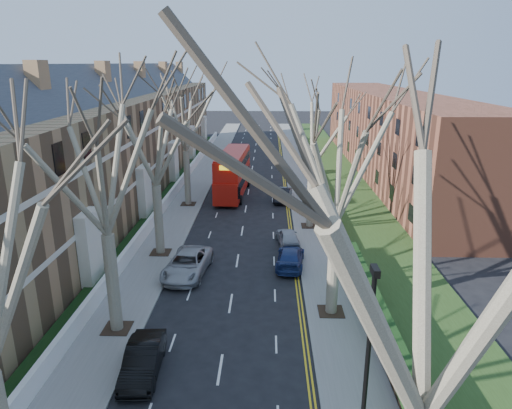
# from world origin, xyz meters

# --- Properties ---
(pavement_left) EXTENTS (3.00, 102.00, 0.12)m
(pavement_left) POSITION_xyz_m (-6.00, 39.00, 0.06)
(pavement_left) COLOR slate
(pavement_left) RESTS_ON ground
(pavement_right) EXTENTS (3.00, 102.00, 0.12)m
(pavement_right) POSITION_xyz_m (6.00, 39.00, 0.06)
(pavement_right) COLOR slate
(pavement_right) RESTS_ON ground
(terrace_left) EXTENTS (9.70, 78.00, 13.60)m
(terrace_left) POSITION_xyz_m (-13.65, 31.00, 5.53)
(terrace_left) COLOR #97714D
(terrace_left) RESTS_ON ground
(flats_right) EXTENTS (13.97, 54.00, 10.00)m
(flats_right) POSITION_xyz_m (17.46, 43.00, 4.98)
(flats_right) COLOR brown
(flats_right) RESTS_ON ground
(wall_hedge_right) EXTENTS (0.70, 24.00, 1.80)m
(wall_hedge_right) POSITION_xyz_m (7.70, 2.00, 1.12)
(wall_hedge_right) COLOR #4F3422
(wall_hedge_right) RESTS_ON ground
(front_wall_left) EXTENTS (0.30, 78.00, 1.00)m
(front_wall_left) POSITION_xyz_m (-7.65, 31.00, 0.62)
(front_wall_left) COLOR white
(front_wall_left) RESTS_ON ground
(grass_verge_right) EXTENTS (6.00, 102.00, 0.06)m
(grass_verge_right) POSITION_xyz_m (10.50, 39.00, 0.15)
(grass_verge_right) COLOR #233C15
(grass_verge_right) RESTS_ON ground
(lamp_post) EXTENTS (0.18, 0.50, 8.11)m
(lamp_post) POSITION_xyz_m (5.00, -3.50, 4.57)
(lamp_post) COLOR black
(lamp_post) RESTS_ON ground
(tree_left_mid) EXTENTS (10.50, 10.50, 14.71)m
(tree_left_mid) POSITION_xyz_m (-5.70, 6.00, 9.56)
(tree_left_mid) COLOR #675C4A
(tree_left_mid) RESTS_ON ground
(tree_left_far) EXTENTS (10.15, 10.15, 14.22)m
(tree_left_far) POSITION_xyz_m (-5.70, 16.00, 9.24)
(tree_left_far) COLOR #675C4A
(tree_left_far) RESTS_ON ground
(tree_left_dist) EXTENTS (10.50, 10.50, 14.71)m
(tree_left_dist) POSITION_xyz_m (-5.70, 28.00, 9.56)
(tree_left_dist) COLOR #675C4A
(tree_left_dist) RESTS_ON ground
(tree_right_near) EXTENTS (10.85, 10.85, 15.20)m
(tree_right_near) POSITION_xyz_m (5.70, -6.00, 9.86)
(tree_right_near) COLOR #675C4A
(tree_right_near) RESTS_ON ground
(tree_right_mid) EXTENTS (10.50, 10.50, 14.71)m
(tree_right_mid) POSITION_xyz_m (5.70, 8.00, 9.56)
(tree_right_mid) COLOR #675C4A
(tree_right_mid) RESTS_ON ground
(tree_right_far) EXTENTS (10.15, 10.15, 14.22)m
(tree_right_far) POSITION_xyz_m (5.70, 22.00, 9.24)
(tree_right_far) COLOR #675C4A
(tree_right_far) RESTS_ON ground
(double_decker_bus) EXTENTS (3.26, 10.84, 4.49)m
(double_decker_bus) POSITION_xyz_m (-1.56, 31.89, 2.20)
(double_decker_bus) COLOR #B1160C
(double_decker_bus) RESTS_ON ground
(car_left_mid) EXTENTS (1.70, 4.28, 1.39)m
(car_left_mid) POSITION_xyz_m (-3.41, 2.64, 0.69)
(car_left_mid) COLOR black
(car_left_mid) RESTS_ON ground
(car_left_far) EXTENTS (3.04, 5.60, 1.49)m
(car_left_far) POSITION_xyz_m (-3.15, 12.74, 0.75)
(car_left_far) COLOR #999A9E
(car_left_far) RESTS_ON ground
(car_right_near) EXTENTS (2.28, 4.60, 1.28)m
(car_right_near) POSITION_xyz_m (3.70, 14.21, 0.64)
(car_right_near) COLOR navy
(car_right_near) RESTS_ON ground
(car_right_mid) EXTENTS (1.95, 3.93, 1.29)m
(car_right_mid) POSITION_xyz_m (3.68, 18.04, 0.64)
(car_right_mid) COLOR #96989E
(car_right_mid) RESTS_ON ground
(car_right_far) EXTENTS (2.09, 4.59, 1.46)m
(car_right_far) POSITION_xyz_m (3.64, 29.85, 0.73)
(car_right_far) COLOR black
(car_right_far) RESTS_ON ground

